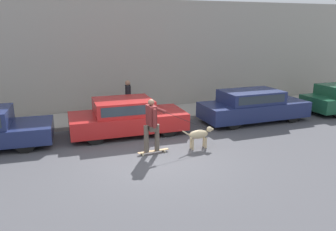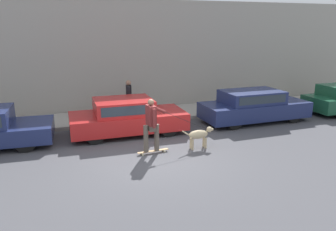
% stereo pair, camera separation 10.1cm
% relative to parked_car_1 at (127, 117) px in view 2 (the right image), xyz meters
% --- Properties ---
extents(ground_plane, '(36.00, 36.00, 0.00)m').
position_rel_parked_car_1_xyz_m(ground_plane, '(0.29, -2.57, -0.63)').
color(ground_plane, '#47474C').
extents(back_wall, '(32.00, 0.30, 5.00)m').
position_rel_parked_car_1_xyz_m(back_wall, '(0.29, 3.46, 1.88)').
color(back_wall, '#9E998E').
rests_on(back_wall, ground_plane).
extents(sidewalk_curb, '(30.00, 2.24, 0.15)m').
position_rel_parked_car_1_xyz_m(sidewalk_curb, '(0.29, 2.17, -0.55)').
color(sidewalk_curb, '#A39E93').
rests_on(sidewalk_curb, ground_plane).
extents(parked_car_1, '(4.17, 1.85, 1.30)m').
position_rel_parked_car_1_xyz_m(parked_car_1, '(0.00, 0.00, 0.00)').
color(parked_car_1, black).
rests_on(parked_car_1, ground_plane).
extents(parked_car_2, '(4.52, 1.85, 1.31)m').
position_rel_parked_car_1_xyz_m(parked_car_2, '(5.31, -0.00, 0.01)').
color(parked_car_2, black).
rests_on(parked_car_2, ground_plane).
extents(dog, '(1.08, 0.30, 0.69)m').
position_rel_parked_car_1_xyz_m(dog, '(1.91, -2.24, -0.17)').
color(dog, tan).
rests_on(dog, ground_plane).
extents(skateboarder, '(2.40, 0.62, 1.73)m').
position_rel_parked_car_1_xyz_m(skateboarder, '(0.33, -2.21, 0.36)').
color(skateboarder, beige).
rests_on(skateboarder, ground_plane).
extents(pedestrian_with_bag, '(0.28, 0.73, 1.55)m').
position_rel_parked_car_1_xyz_m(pedestrian_with_bag, '(0.44, 1.77, 0.37)').
color(pedestrian_with_bag, '#3D4760').
rests_on(pedestrian_with_bag, sidewalk_curb).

